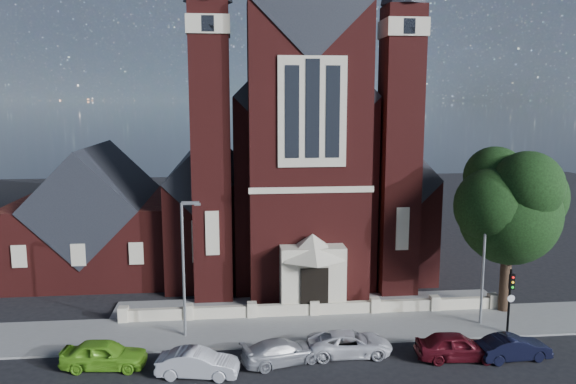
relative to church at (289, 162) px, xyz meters
The scene contains 16 objects.
ground 11.40m from the church, 90.00° to the right, with size 120.00×120.00×0.00m, color black.
pavement_strip 20.18m from the church, 90.00° to the right, with size 60.00×5.00×0.12m, color slate.
forecourt_paving 16.60m from the church, 90.00° to the right, with size 26.00×3.00×0.14m, color slate.
forecourt_wall 18.37m from the church, 90.00° to the right, with size 24.00×0.40×0.90m, color beige.
church is the anchor object (origin of this frame).
parish_hall 17.26m from the church, 162.84° to the right, with size 12.00×12.20×10.24m.
street_tree 21.38m from the church, 53.83° to the right, with size 6.40×6.60×10.70m.
street_lamp_left 20.84m from the church, 112.66° to the right, with size 1.16×0.22×8.09m.
street_lamp_right 21.76m from the church, 61.96° to the right, with size 1.16×0.22×8.09m.
traffic_signal 23.94m from the church, 61.80° to the right, with size 0.28×0.42×4.00m.
car_lime_van 26.44m from the church, 117.86° to the right, with size 1.76×4.36×1.49m, color #68B123.
car_silver_a 25.90m from the church, 106.36° to the right, with size 1.43×4.11×1.35m, color #B4B6BD.
car_silver_b 24.13m from the church, 96.58° to the right, with size 1.77×4.36×1.27m, color #95969C.
car_white_suv 23.43m from the church, 87.11° to the right, with size 2.14×4.63×1.29m, color silver.
car_dark_red 25.32m from the church, 73.98° to the right, with size 1.74×4.32×1.47m, color #4E0D15.
car_navy 26.58m from the church, 67.58° to the right, with size 1.38×3.95×1.30m, color black.
Camera 1 is at (-5.08, -27.57, 13.72)m, focal length 35.00 mm.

